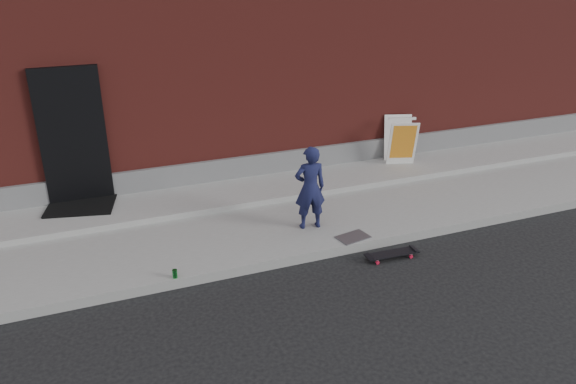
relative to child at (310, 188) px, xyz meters
name	(u,v)px	position (x,y,z in m)	size (l,w,h in m)	color
ground	(286,267)	(-0.70, -0.78, -0.82)	(80.00, 80.00, 0.00)	black
sidewalk	(253,219)	(-0.70, 0.72, -0.75)	(20.00, 3.00, 0.15)	gray
apron	(238,192)	(-0.70, 1.62, -0.62)	(20.00, 1.20, 0.10)	gray
building	(178,29)	(-0.70, 6.22, 1.68)	(20.00, 8.10, 5.00)	maroon
child	(310,188)	(0.00, 0.00, 0.00)	(0.49, 0.32, 1.34)	#16193F
skateboard	(392,254)	(0.85, -1.12, -0.75)	(0.80, 0.24, 0.09)	red
pizza_sign	(401,140)	(2.74, 1.80, -0.11)	(0.73, 0.79, 0.92)	white
soda_can	(175,274)	(-2.28, -0.73, -0.61)	(0.07, 0.07, 0.12)	#1A852E
doormat	(81,205)	(-3.34, 1.92, -0.56)	(1.07, 0.87, 0.03)	black
utility_plate	(353,237)	(0.48, -0.58, -0.66)	(0.49, 0.31, 0.01)	#5C5B61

